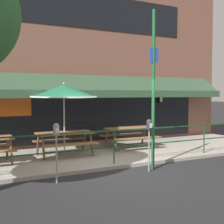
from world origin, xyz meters
name	(u,v)px	position (x,y,z in m)	size (l,w,h in m)	color
ground_plane	(119,169)	(0.00, 0.00, 0.00)	(120.00, 120.00, 0.00)	#232326
patio_deck	(90,155)	(0.00, 2.00, 0.05)	(15.00, 4.00, 0.10)	#9E998E
restaurant_building	(67,50)	(0.00, 4.22, 3.81)	(15.00, 1.60, 7.67)	brown
patio_railing	(114,139)	(0.00, 0.30, 0.80)	(13.84, 0.04, 0.97)	#194723
picnic_table_centre	(65,137)	(-0.87, 2.06, 0.71)	(1.80, 1.42, 0.76)	brown
picnic_table_right	(130,132)	(1.70, 2.25, 0.71)	(1.80, 1.42, 0.76)	brown
patio_umbrella_centre	(64,91)	(-0.87, 2.11, 2.18)	(2.14, 2.14, 2.38)	#B7B2A8
parking_meter_near	(56,135)	(-1.97, -0.52, 1.15)	(0.15, 0.16, 1.42)	gray
parking_meter_far	(149,129)	(0.57, -0.62, 1.15)	(0.15, 0.16, 1.42)	gray
street_sign_pole	(153,88)	(0.82, -0.45, 2.25)	(0.28, 0.09, 4.39)	#1E6033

